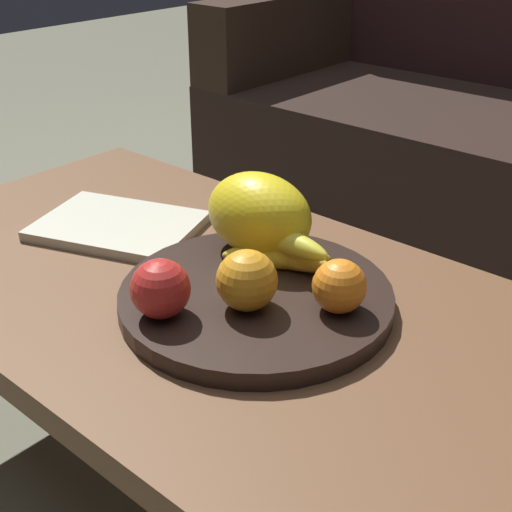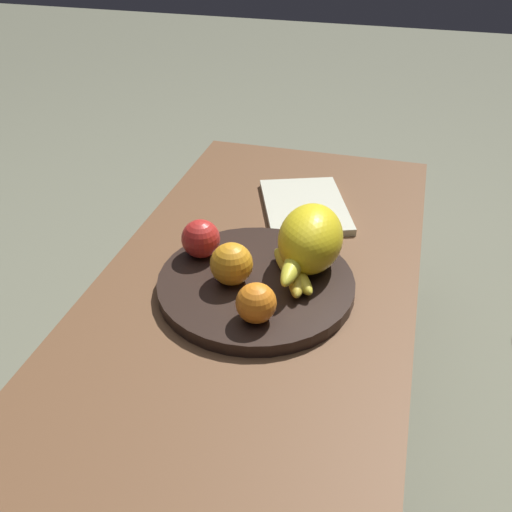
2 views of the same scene
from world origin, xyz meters
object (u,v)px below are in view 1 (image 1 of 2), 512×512
object	(u,v)px
orange_front	(339,286)
apple_front	(160,289)
coffee_table	(234,325)
magazine	(118,226)
orange_left	(247,280)
banana_bunch	(280,251)
fruit_bowl	(256,298)
melon_large_front	(259,214)

from	to	relation	value
orange_front	apple_front	xyz separation A→B (m)	(-0.16, -0.15, 0.00)
coffee_table	magazine	size ratio (longest dim) A/B	4.87
orange_left	coffee_table	bearing A→B (deg)	148.17
banana_bunch	magazine	xyz separation A→B (m)	(-0.31, -0.04, -0.04)
apple_front	fruit_bowl	bearing A→B (deg)	69.00
orange_front	melon_large_front	bearing A→B (deg)	163.01
orange_front	orange_left	bearing A→B (deg)	-141.89
melon_large_front	orange_left	world-z (taller)	melon_large_front
orange_left	melon_large_front	bearing A→B (deg)	125.48
banana_bunch	magazine	distance (m)	0.31
fruit_bowl	melon_large_front	xyz separation A→B (m)	(-0.07, 0.08, 0.07)
apple_front	banana_bunch	world-z (taller)	apple_front
fruit_bowl	magazine	world-z (taller)	fruit_bowl
orange_left	apple_front	size ratio (longest dim) A/B	1.04
coffee_table	melon_large_front	size ratio (longest dim) A/B	7.44
banana_bunch	magazine	size ratio (longest dim) A/B	0.64
orange_front	apple_front	world-z (taller)	apple_front
orange_left	banana_bunch	xyz separation A→B (m)	(-0.04, 0.11, -0.01)
fruit_bowl	apple_front	size ratio (longest dim) A/B	4.87
orange_left	magazine	xyz separation A→B (m)	(-0.34, 0.07, -0.06)
coffee_table	banana_bunch	distance (m)	0.12
orange_front	banana_bunch	world-z (taller)	orange_front
orange_front	magazine	bearing A→B (deg)	-179.53
fruit_bowl	orange_front	xyz separation A→B (m)	(0.11, 0.03, 0.05)
orange_left	apple_front	distance (m)	0.11
orange_left	banana_bunch	world-z (taller)	orange_left
orange_front	magazine	distance (m)	0.43
fruit_bowl	magazine	distance (m)	0.32
orange_left	magazine	size ratio (longest dim) A/B	0.31
melon_large_front	orange_front	size ratio (longest dim) A/B	2.40
coffee_table	banana_bunch	xyz separation A→B (m)	(0.02, 0.07, 0.09)
orange_front	magazine	world-z (taller)	orange_front
fruit_bowl	banana_bunch	size ratio (longest dim) A/B	2.26
fruit_bowl	melon_large_front	bearing A→B (deg)	129.09
apple_front	magazine	world-z (taller)	apple_front
apple_front	orange_left	bearing A→B (deg)	50.92
melon_large_front	orange_front	world-z (taller)	melon_large_front
orange_front	fruit_bowl	bearing A→B (deg)	-164.49
coffee_table	orange_left	size ratio (longest dim) A/B	15.71
apple_front	magazine	size ratio (longest dim) A/B	0.30
coffee_table	magazine	distance (m)	0.29
fruit_bowl	orange_front	bearing A→B (deg)	15.51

